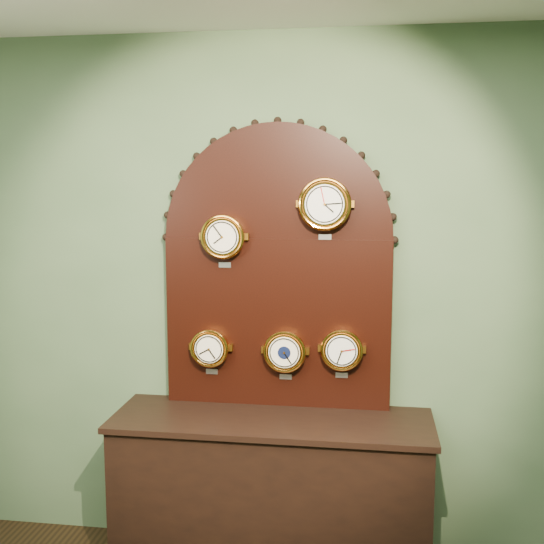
% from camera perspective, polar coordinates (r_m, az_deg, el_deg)
% --- Properties ---
extents(wall_back, '(4.00, 0.00, 4.00)m').
position_cam_1_polar(wall_back, '(3.61, 0.57, -2.29)').
color(wall_back, '#4D6947').
rests_on(wall_back, ground).
extents(shop_counter, '(1.60, 0.50, 0.80)m').
position_cam_1_polar(shop_counter, '(3.67, -0.05, -18.61)').
color(shop_counter, black).
rests_on(shop_counter, ground_plane).
extents(display_board, '(1.26, 0.06, 1.53)m').
position_cam_1_polar(display_board, '(3.53, 0.47, 1.18)').
color(display_board, black).
rests_on(display_board, shop_counter).
extents(roman_clock, '(0.23, 0.08, 0.28)m').
position_cam_1_polar(roman_clock, '(3.50, -4.17, 3.02)').
color(roman_clock, orange).
rests_on(roman_clock, display_board).
extents(arabic_clock, '(0.27, 0.08, 0.32)m').
position_cam_1_polar(arabic_clock, '(3.41, 4.53, 5.78)').
color(arabic_clock, orange).
rests_on(arabic_clock, display_board).
extents(hygrometer, '(0.21, 0.08, 0.26)m').
position_cam_1_polar(hygrometer, '(3.62, -5.28, -6.43)').
color(hygrometer, orange).
rests_on(hygrometer, display_board).
extents(barometer, '(0.22, 0.08, 0.28)m').
position_cam_1_polar(barometer, '(3.55, 1.11, -6.75)').
color(barometer, orange).
rests_on(barometer, display_board).
extents(tide_clock, '(0.22, 0.08, 0.27)m').
position_cam_1_polar(tide_clock, '(3.52, 5.96, -6.58)').
color(tide_clock, orange).
rests_on(tide_clock, display_board).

